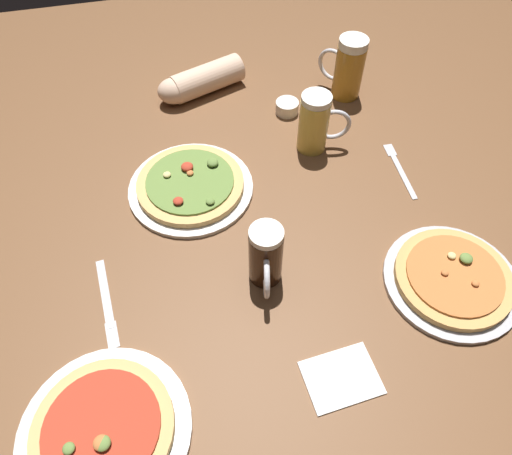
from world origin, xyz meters
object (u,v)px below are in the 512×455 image
Objects in this scene: napkin_folded at (341,377)px; diner_arm at (198,82)px; pizza_plate_near at (452,279)px; beer_mug_dark at (266,257)px; ramekin_sauce at (287,107)px; knife_right at (107,302)px; pizza_plate_far at (191,185)px; beer_mug_amber at (316,123)px; beer_mug_pale at (348,68)px; fork_left at (400,169)px; pizza_plate_side at (104,430)px.

napkin_folded is 0.52× the size of diner_arm.
pizza_plate_near is 0.42m from beer_mug_dark.
pizza_plate_near is at bearing -73.08° from ramekin_sauce.
diner_arm is (0.31, 0.67, 0.04)m from knife_right.
beer_mug_amber reaches higher than pizza_plate_far.
beer_mug_pale reaches higher than pizza_plate_near.
fork_left is 0.75× the size of diner_arm.
knife_right is (-0.75, 0.12, -0.01)m from pizza_plate_near.
pizza_plate_far is 0.36m from knife_right.
beer_mug_amber is 0.66m from napkin_folded.
pizza_plate_far is at bearing 66.34° from pizza_plate_side.
diner_arm reaches higher than ramekin_sauce.
diner_arm is (-0.04, 0.68, -0.04)m from beer_mug_dark.
beer_mug_dark is 0.59× the size of diner_arm.
napkin_folded is at bearing -102.62° from beer_mug_amber.
pizza_plate_near is at bearing -15.44° from beer_mug_dark.
pizza_plate_far is 1.97× the size of beer_mug_dark.
pizza_plate_near is 0.69m from beer_mug_pale.
napkin_folded reaches higher than knife_right.
beer_mug_pale is at bearing 47.79° from pizza_plate_side.
pizza_plate_far is 1.17× the size of diner_arm.
ramekin_sauce is 0.25× the size of diner_arm.
beer_mug_amber is 0.62× the size of diner_arm.
beer_mug_pale reaches higher than diner_arm.
ramekin_sauce is at bearing 100.74° from beer_mug_amber.
ramekin_sauce is at bearing 43.51° from knife_right.
napkin_folded is at bearing -98.05° from ramekin_sauce.
pizza_plate_side is 1.42× the size of knife_right.
fork_left is at bearing 55.50° from napkin_folded.
napkin_folded is (-0.14, -0.64, -0.08)m from beer_mug_amber.
ramekin_sauce is (0.32, 0.24, 0.00)m from pizza_plate_far.
beer_mug_amber is at bearing -48.83° from diner_arm.
beer_mug_dark is (-0.40, 0.11, 0.06)m from pizza_plate_near.
pizza_plate_far is (-0.52, 0.41, 0.00)m from pizza_plate_near.
ramekin_sauce is at bearing 81.95° from napkin_folded.
pizza_plate_side is 0.93m from fork_left.
beer_mug_pale is at bearing 12.78° from ramekin_sauce.
ramekin_sauce is (-0.20, 0.65, 0.00)m from pizza_plate_near.
beer_mug_pale is at bearing -13.55° from diner_arm.
fork_left is 0.81m from knife_right.
pizza_plate_near is 1.46× the size of fork_left.
beer_mug_pale reaches higher than ramekin_sauce.
diner_arm is (-0.27, 0.31, -0.04)m from beer_mug_amber.
diner_arm is at bearing 148.17° from ramekin_sauce.
ramekin_sauce is at bearing -167.22° from beer_mug_pale.
beer_mug_dark is 0.72× the size of knife_right.
beer_mug_amber is 2.52× the size of ramekin_sauce.
pizza_plate_side is at bearing -169.28° from pizza_plate_near.
beer_mug_pale reaches higher than napkin_folded.
knife_right is (0.01, 0.27, -0.01)m from pizza_plate_side.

